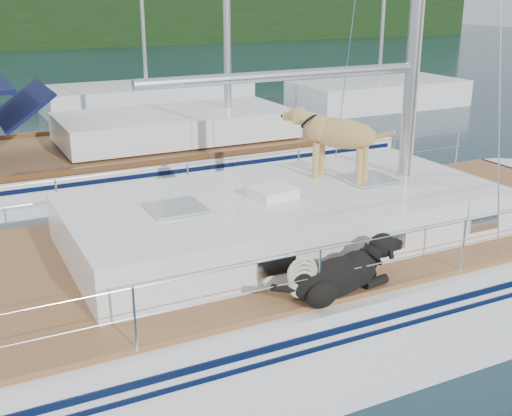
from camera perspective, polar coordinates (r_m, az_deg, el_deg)
ground at (r=8.15m, az=-2.57°, el=-11.64°), size 120.00×120.00×0.00m
main_sailboat at (r=7.86m, az=-1.95°, el=-7.23°), size 12.00×3.83×14.01m
neighbor_sailboat at (r=13.54m, az=-11.32°, el=3.43°), size 11.00×3.50×13.30m
bg_boat_center at (r=23.74m, az=-9.67°, el=9.60°), size 7.20×3.00×11.65m
bg_boat_east at (r=24.72m, az=10.81°, el=9.91°), size 6.40×3.00×11.65m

